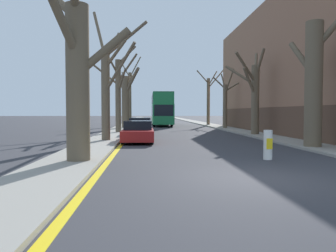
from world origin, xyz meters
TOP-DOWN VIEW (x-y plane):
  - ground_plane at (0.00, 0.00)m, footprint 300.00×300.00m
  - sidewalk_left at (-5.79, 50.00)m, footprint 2.27×120.00m
  - sidewalk_right at (5.79, 50.00)m, footprint 2.27×120.00m
  - building_facade_right at (11.91, 18.40)m, footprint 10.08×30.33m
  - kerb_line_stripe at (-4.47, 50.00)m, footprint 0.24×120.00m
  - street_tree_left_0 at (-5.46, 2.93)m, footprint 3.29×4.07m
  - street_tree_left_1 at (-5.44, 11.73)m, footprint 3.67×3.18m
  - street_tree_left_2 at (-5.52, 19.93)m, footprint 4.35×3.04m
  - street_tree_left_3 at (-5.41, 28.35)m, footprint 2.97×4.80m
  - street_tree_left_4 at (-5.41, 37.51)m, footprint 3.02×4.73m
  - street_tree_right_0 at (5.46, 7.23)m, footprint 2.58×3.55m
  - street_tree_right_1 at (5.43, 16.54)m, footprint 2.71×3.09m
  - street_tree_right_2 at (5.58, 26.65)m, footprint 3.04×2.97m
  - street_tree_right_3 at (5.48, 35.93)m, footprint 3.79×2.02m
  - double_decker_bus at (-1.03, 35.68)m, footprint 2.61×11.38m
  - parked_car_0 at (-3.56, 11.32)m, footprint 1.89×4.28m
  - parked_car_1 at (-3.56, 16.87)m, footprint 1.85×4.60m
  - parked_car_2 at (-3.56, 22.24)m, footprint 1.81×3.97m
  - traffic_bollard at (1.73, 3.62)m, footprint 0.34×0.35m

SIDE VIEW (x-z plane):
  - ground_plane at x=0.00m, z-range 0.00..0.00m
  - kerb_line_stripe at x=-4.47m, z-range 0.00..0.01m
  - sidewalk_left at x=-5.79m, z-range 0.00..0.12m
  - sidewalk_right at x=5.79m, z-range 0.00..0.12m
  - traffic_bollard at x=1.73m, z-range 0.00..1.16m
  - parked_car_2 at x=-3.56m, z-range -0.02..1.26m
  - parked_car_0 at x=-3.56m, z-range -0.03..1.30m
  - parked_car_1 at x=-3.56m, z-range -0.04..1.38m
  - double_decker_bus at x=-1.03m, z-range 0.29..4.63m
  - street_tree_right_2 at x=5.58m, z-range -0.28..6.11m
  - street_tree_right_1 at x=5.43m, z-range -0.06..6.66m
  - street_tree_left_3 at x=-5.41m, z-range 0.05..6.72m
  - street_tree_right_0 at x=5.46m, z-range -0.45..7.45m
  - street_tree_left_0 at x=-5.46m, z-range -0.69..7.70m
  - street_tree_left_1 at x=-5.44m, z-range -0.68..7.77m
  - street_tree_left_2 at x=-5.52m, z-range -0.20..7.61m
  - street_tree_right_3 at x=5.48m, z-range -0.12..7.54m
  - street_tree_left_4 at x=-5.41m, z-range -0.41..9.01m
  - building_facade_right at x=11.91m, z-range -0.01..11.22m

